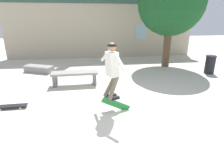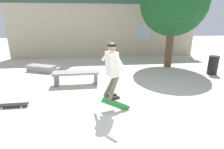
{
  "view_description": "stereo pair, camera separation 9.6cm",
  "coord_description": "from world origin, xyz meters",
  "px_view_note": "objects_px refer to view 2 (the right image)",
  "views": [
    {
      "loc": [
        -0.93,
        -3.32,
        2.33
      ],
      "look_at": [
        -0.36,
        0.8,
        0.99
      ],
      "focal_mm": 28.0,
      "sensor_mm": 36.0,
      "label": 1
    },
    {
      "loc": [
        -0.84,
        -3.33,
        2.33
      ],
      "look_at": [
        -0.36,
        0.8,
        0.99
      ],
      "focal_mm": 28.0,
      "sensor_mm": 36.0,
      "label": 2
    }
  ],
  "objects_px": {
    "skater": "(112,67)",
    "skateboard_flipping": "(116,104)",
    "tree_right": "(174,3)",
    "skate_ledge": "(41,68)",
    "park_bench": "(76,75)",
    "skateboard_resting": "(13,105)",
    "trash_bin": "(213,65)"
  },
  "relations": [
    {
      "from": "skateboard_flipping",
      "to": "tree_right",
      "type": "bearing_deg",
      "value": 44.54
    },
    {
      "from": "skateboard_resting",
      "to": "park_bench",
      "type": "bearing_deg",
      "value": -136.75
    },
    {
      "from": "tree_right",
      "to": "skater",
      "type": "height_order",
      "value": "tree_right"
    },
    {
      "from": "skateboard_flipping",
      "to": "skater",
      "type": "bearing_deg",
      "value": 126.87
    },
    {
      "from": "skate_ledge",
      "to": "trash_bin",
      "type": "bearing_deg",
      "value": 14.17
    },
    {
      "from": "park_bench",
      "to": "skater",
      "type": "bearing_deg",
      "value": -62.83
    },
    {
      "from": "trash_bin",
      "to": "skate_ledge",
      "type": "bearing_deg",
      "value": 170.68
    },
    {
      "from": "tree_right",
      "to": "park_bench",
      "type": "distance_m",
      "value": 5.54
    },
    {
      "from": "tree_right",
      "to": "skateboard_flipping",
      "type": "bearing_deg",
      "value": -127.59
    },
    {
      "from": "skater",
      "to": "skateboard_flipping",
      "type": "relative_size",
      "value": 1.83
    },
    {
      "from": "skateboard_flipping",
      "to": "park_bench",
      "type": "bearing_deg",
      "value": 111.24
    },
    {
      "from": "tree_right",
      "to": "skater",
      "type": "distance_m",
      "value": 5.57
    },
    {
      "from": "trash_bin",
      "to": "skater",
      "type": "distance_m",
      "value": 5.47
    },
    {
      "from": "skate_ledge",
      "to": "skateboard_flipping",
      "type": "height_order",
      "value": "skateboard_flipping"
    },
    {
      "from": "park_bench",
      "to": "skater",
      "type": "height_order",
      "value": "skater"
    },
    {
      "from": "park_bench",
      "to": "skateboard_resting",
      "type": "height_order",
      "value": "park_bench"
    },
    {
      "from": "park_bench",
      "to": "tree_right",
      "type": "bearing_deg",
      "value": 24.16
    },
    {
      "from": "tree_right",
      "to": "park_bench",
      "type": "bearing_deg",
      "value": -154.77
    },
    {
      "from": "trash_bin",
      "to": "skater",
      "type": "relative_size",
      "value": 0.56
    },
    {
      "from": "tree_right",
      "to": "skateboard_resting",
      "type": "relative_size",
      "value": 5.6
    },
    {
      "from": "tree_right",
      "to": "skate_ledge",
      "type": "relative_size",
      "value": 3.28
    },
    {
      "from": "tree_right",
      "to": "skateboard_flipping",
      "type": "distance_m",
      "value": 5.98
    },
    {
      "from": "trash_bin",
      "to": "skater",
      "type": "xyz_separation_m",
      "value": [
        -4.72,
        -2.65,
        0.77
      ]
    },
    {
      "from": "tree_right",
      "to": "park_bench",
      "type": "height_order",
      "value": "tree_right"
    },
    {
      "from": "park_bench",
      "to": "skateboard_flipping",
      "type": "height_order",
      "value": "park_bench"
    },
    {
      "from": "tree_right",
      "to": "park_bench",
      "type": "relative_size",
      "value": 2.75
    },
    {
      "from": "trash_bin",
      "to": "skater",
      "type": "height_order",
      "value": "skater"
    },
    {
      "from": "skater",
      "to": "skateboard_flipping",
      "type": "xyz_separation_m",
      "value": [
        0.09,
        -0.09,
        -0.99
      ]
    },
    {
      "from": "skate_ledge",
      "to": "skateboard_resting",
      "type": "distance_m",
      "value": 3.44
    },
    {
      "from": "tree_right",
      "to": "park_bench",
      "type": "xyz_separation_m",
      "value": [
        -4.39,
        -2.07,
        -2.66
      ]
    },
    {
      "from": "skateboard_resting",
      "to": "tree_right",
      "type": "bearing_deg",
      "value": -149.79
    },
    {
      "from": "tree_right",
      "to": "trash_bin",
      "type": "bearing_deg",
      "value": -45.65
    }
  ]
}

